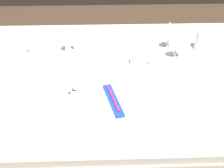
{
  "coord_description": "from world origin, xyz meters",
  "views": [
    {
      "loc": [
        -0.06,
        -1.18,
        1.48
      ],
      "look_at": [
        -0.03,
        -0.15,
        0.76
      ],
      "focal_mm": 46.11,
      "sensor_mm": 36.0,
      "label": 1
    }
  ],
  "objects_px": {
    "coffee_cup_left": "(17,47)",
    "napkin_folded": "(68,50)",
    "fork_outer": "(74,100)",
    "dinner_knife": "(152,100)",
    "dinner_plate": "(113,103)",
    "coffee_cup_right": "(138,58)",
    "wine_glass_left": "(66,34)",
    "spoon_dessert": "(166,97)",
    "fork_inner": "(67,102)",
    "spoon_tea": "(173,97)",
    "wine_glass_right": "(177,41)",
    "spoon_soup": "(158,96)",
    "wine_glass_centre": "(169,30)",
    "drink_tumbler": "(202,41)",
    "toothbrush_package": "(113,100)"
  },
  "relations": [
    {
      "from": "spoon_soup",
      "to": "wine_glass_right",
      "type": "relative_size",
      "value": 1.6
    },
    {
      "from": "coffee_cup_left",
      "to": "napkin_folded",
      "type": "bearing_deg",
      "value": -19.12
    },
    {
      "from": "dinner_plate",
      "to": "coffee_cup_left",
      "type": "bearing_deg",
      "value": 138.05
    },
    {
      "from": "fork_inner",
      "to": "wine_glass_left",
      "type": "xyz_separation_m",
      "value": [
        -0.04,
        0.44,
        0.1
      ]
    },
    {
      "from": "spoon_dessert",
      "to": "drink_tumbler",
      "type": "xyz_separation_m",
      "value": [
        0.26,
        0.41,
        0.05
      ]
    },
    {
      "from": "coffee_cup_left",
      "to": "wine_glass_centre",
      "type": "distance_m",
      "value": 0.8
    },
    {
      "from": "dinner_knife",
      "to": "spoon_soup",
      "type": "bearing_deg",
      "value": 37.32
    },
    {
      "from": "fork_outer",
      "to": "wine_glass_right",
      "type": "xyz_separation_m",
      "value": [
        0.49,
        0.34,
        0.09
      ]
    },
    {
      "from": "dinner_plate",
      "to": "spoon_soup",
      "type": "xyz_separation_m",
      "value": [
        0.19,
        0.05,
        -0.01
      ]
    },
    {
      "from": "wine_glass_left",
      "to": "spoon_dessert",
      "type": "bearing_deg",
      "value": -42.75
    },
    {
      "from": "dinner_knife",
      "to": "wine_glass_left",
      "type": "distance_m",
      "value": 0.59
    },
    {
      "from": "dinner_plate",
      "to": "coffee_cup_right",
      "type": "xyz_separation_m",
      "value": [
        0.13,
        0.3,
        0.04
      ]
    },
    {
      "from": "wine_glass_left",
      "to": "wine_glass_right",
      "type": "distance_m",
      "value": 0.57
    },
    {
      "from": "spoon_tea",
      "to": "wine_glass_left",
      "type": "relative_size",
      "value": 1.5
    },
    {
      "from": "dinner_plate",
      "to": "dinner_knife",
      "type": "distance_m",
      "value": 0.17
    },
    {
      "from": "fork_outer",
      "to": "fork_inner",
      "type": "height_order",
      "value": "same"
    },
    {
      "from": "spoon_soup",
      "to": "coffee_cup_right",
      "type": "relative_size",
      "value": 2.1
    },
    {
      "from": "dinner_plate",
      "to": "wine_glass_centre",
      "type": "xyz_separation_m",
      "value": [
        0.31,
        0.48,
        0.1
      ]
    },
    {
      "from": "spoon_soup",
      "to": "spoon_dessert",
      "type": "distance_m",
      "value": 0.03
    },
    {
      "from": "coffee_cup_left",
      "to": "wine_glass_centre",
      "type": "height_order",
      "value": "wine_glass_centre"
    },
    {
      "from": "dinner_plate",
      "to": "fork_outer",
      "type": "distance_m",
      "value": 0.16
    },
    {
      "from": "spoon_dessert",
      "to": "napkin_folded",
      "type": "height_order",
      "value": "napkin_folded"
    },
    {
      "from": "dinner_knife",
      "to": "spoon_soup",
      "type": "distance_m",
      "value": 0.04
    },
    {
      "from": "wine_glass_centre",
      "to": "napkin_folded",
      "type": "distance_m",
      "value": 0.54
    },
    {
      "from": "wine_glass_centre",
      "to": "napkin_folded",
      "type": "height_order",
      "value": "wine_glass_centre"
    },
    {
      "from": "spoon_tea",
      "to": "fork_outer",
      "type": "bearing_deg",
      "value": -179.26
    },
    {
      "from": "fork_outer",
      "to": "drink_tumbler",
      "type": "distance_m",
      "value": 0.78
    },
    {
      "from": "spoon_dessert",
      "to": "wine_glass_left",
      "type": "xyz_separation_m",
      "value": [
        -0.45,
        0.42,
        0.1
      ]
    },
    {
      "from": "dinner_knife",
      "to": "spoon_dessert",
      "type": "bearing_deg",
      "value": 16.45
    },
    {
      "from": "spoon_soup",
      "to": "wine_glass_centre",
      "type": "height_order",
      "value": "wine_glass_centre"
    },
    {
      "from": "wine_glass_left",
      "to": "coffee_cup_right",
      "type": "bearing_deg",
      "value": -24.26
    },
    {
      "from": "dinner_knife",
      "to": "coffee_cup_left",
      "type": "relative_size",
      "value": 2.04
    },
    {
      "from": "wine_glass_centre",
      "to": "wine_glass_left",
      "type": "xyz_separation_m",
      "value": [
        -0.54,
        -0.02,
        -0.01
      ]
    },
    {
      "from": "toothbrush_package",
      "to": "wine_glass_centre",
      "type": "relative_size",
      "value": 1.37
    },
    {
      "from": "spoon_dessert",
      "to": "wine_glass_left",
      "type": "bearing_deg",
      "value": 137.25
    },
    {
      "from": "wine_glass_right",
      "to": "spoon_dessert",
      "type": "bearing_deg",
      "value": -107.94
    },
    {
      "from": "spoon_dessert",
      "to": "coffee_cup_left",
      "type": "relative_size",
      "value": 2.08
    },
    {
      "from": "spoon_tea",
      "to": "drink_tumbler",
      "type": "distance_m",
      "value": 0.48
    },
    {
      "from": "fork_inner",
      "to": "spoon_tea",
      "type": "distance_m",
      "value": 0.44
    },
    {
      "from": "wine_glass_left",
      "to": "wine_glass_right",
      "type": "bearing_deg",
      "value": -8.78
    },
    {
      "from": "dinner_knife",
      "to": "fork_outer",
      "type": "bearing_deg",
      "value": 178.68
    },
    {
      "from": "fork_outer",
      "to": "wine_glass_centre",
      "type": "relative_size",
      "value": 1.46
    },
    {
      "from": "drink_tumbler",
      "to": "dinner_knife",
      "type": "bearing_deg",
      "value": -127.08
    },
    {
      "from": "spoon_dessert",
      "to": "napkin_folded",
      "type": "bearing_deg",
      "value": 145.45
    },
    {
      "from": "toothbrush_package",
      "to": "fork_inner",
      "type": "xyz_separation_m",
      "value": [
        -0.19,
        0.02,
        -0.02
      ]
    },
    {
      "from": "spoon_soup",
      "to": "drink_tumbler",
      "type": "height_order",
      "value": "drink_tumbler"
    },
    {
      "from": "napkin_folded",
      "to": "coffee_cup_right",
      "type": "bearing_deg",
      "value": -7.0
    },
    {
      "from": "fork_outer",
      "to": "dinner_knife",
      "type": "bearing_deg",
      "value": -1.32
    },
    {
      "from": "dinner_knife",
      "to": "wine_glass_left",
      "type": "height_order",
      "value": "wine_glass_left"
    },
    {
      "from": "toothbrush_package",
      "to": "drink_tumbler",
      "type": "xyz_separation_m",
      "value": [
        0.49,
        0.46,
        0.03
      ]
    }
  ]
}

